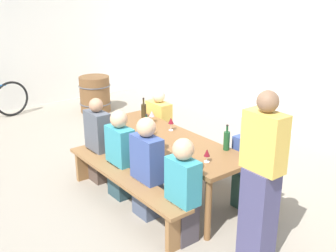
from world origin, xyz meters
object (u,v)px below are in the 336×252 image
at_px(wine_glass_0, 207,153).
at_px(seated_guest_far_1, 248,168).
at_px(seated_guest_near_2, 147,170).
at_px(wine_glass_3, 152,114).
at_px(standing_host, 261,183).
at_px(bench_near, 123,181).
at_px(seated_guest_near_0, 98,143).
at_px(tasting_table, 168,143).
at_px(wine_barrel, 95,94).
at_px(seated_guest_near_1, 120,156).
at_px(wine_bottle_2, 227,140).
at_px(wine_glass_2, 171,121).
at_px(wine_bottle_1, 144,111).
at_px(seated_guest_near_3, 183,193).
at_px(seated_guest_far_0, 159,128).
at_px(wine_glass_1, 148,120).
at_px(wine_bottle_0, 147,130).
at_px(bench_far, 207,154).

xyz_separation_m(wine_glass_0, seated_guest_far_1, (0.04, 0.63, -0.34)).
bearing_deg(seated_guest_far_1, seated_guest_near_2, -29.71).
bearing_deg(wine_glass_3, standing_host, -8.56).
xyz_separation_m(bench_near, wine_glass_0, (0.82, 0.55, 0.49)).
xyz_separation_m(seated_guest_near_0, standing_host, (2.42, 0.37, 0.28)).
xyz_separation_m(tasting_table, wine_barrel, (-3.66, 0.94, -0.31)).
relative_size(seated_guest_near_1, wine_barrel, 1.53).
height_order(wine_bottle_2, seated_guest_near_1, seated_guest_near_1).
bearing_deg(seated_guest_near_1, wine_glass_2, -9.37).
bearing_deg(wine_bottle_1, wine_glass_0, -10.59).
relative_size(tasting_table, standing_host, 1.35).
bearing_deg(wine_bottle_1, wine_glass_2, 0.35).
bearing_deg(seated_guest_near_3, wine_bottle_1, 67.55).
height_order(seated_guest_near_0, wine_barrel, seated_guest_near_0).
relative_size(tasting_table, wine_glass_2, 13.21).
bearing_deg(standing_host, seated_guest_near_2, 15.84).
bearing_deg(seated_guest_near_1, wine_barrel, 66.64).
height_order(seated_guest_near_2, seated_guest_far_0, seated_guest_near_2).
height_order(wine_glass_1, wine_glass_2, wine_glass_2).
relative_size(wine_bottle_0, seated_guest_far_0, 0.28).
bearing_deg(seated_guest_near_1, seated_guest_near_2, -90.00).
distance_m(wine_glass_0, seated_guest_far_0, 1.85).
xyz_separation_m(bench_far, wine_bottle_2, (0.71, -0.38, 0.51)).
xyz_separation_m(tasting_table, seated_guest_far_0, (-0.88, 0.51, -0.16)).
relative_size(bench_near, seated_guest_near_1, 1.94).
xyz_separation_m(wine_glass_0, wine_glass_2, (-1.00, 0.30, 0.02)).
distance_m(wine_bottle_2, wine_barrel, 4.45).
bearing_deg(wine_glass_0, wine_bottle_2, 105.05).
xyz_separation_m(wine_glass_1, seated_guest_near_2, (0.71, -0.53, -0.29)).
relative_size(seated_guest_far_0, standing_host, 0.64).
bearing_deg(bench_far, wine_glass_3, -140.63).
height_order(wine_glass_0, seated_guest_near_3, seated_guest_near_3).
distance_m(wine_glass_3, seated_guest_far_0, 0.57).
relative_size(wine_glass_3, seated_guest_near_0, 0.14).
distance_m(wine_glass_2, seated_guest_near_1, 0.79).
bearing_deg(standing_host, wine_glass_1, -4.53).
distance_m(tasting_table, wine_glass_3, 0.65).
bearing_deg(wine_glass_0, standing_host, -2.14).
distance_m(bench_near, seated_guest_near_2, 0.38).
height_order(bench_far, wine_barrel, wine_barrel).
distance_m(wine_glass_1, wine_glass_2, 0.31).
xyz_separation_m(bench_near, seated_guest_near_0, (-0.85, 0.15, 0.18)).
height_order(wine_bottle_0, seated_guest_far_1, seated_guest_far_1).
bearing_deg(wine_bottle_0, seated_guest_far_0, 135.34).
distance_m(wine_glass_2, seated_guest_near_0, 1.02).
xyz_separation_m(wine_glass_2, seated_guest_near_3, (1.08, -0.70, -0.33)).
bearing_deg(wine_glass_0, bench_far, 136.40).
height_order(standing_host, wine_barrel, standing_host).
bearing_deg(seated_guest_near_1, wine_glass_3, 23.15).
bearing_deg(seated_guest_far_1, wine_bottle_2, -33.43).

